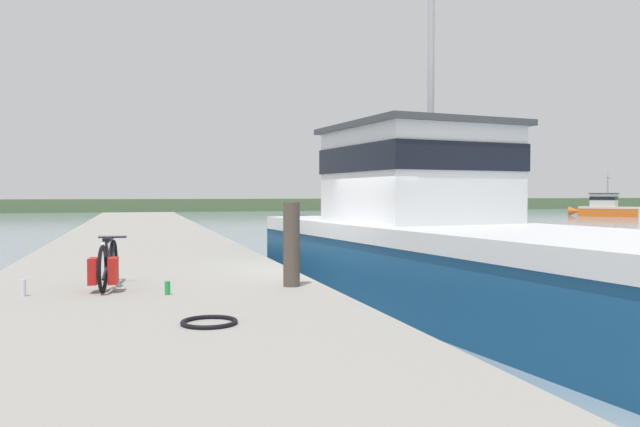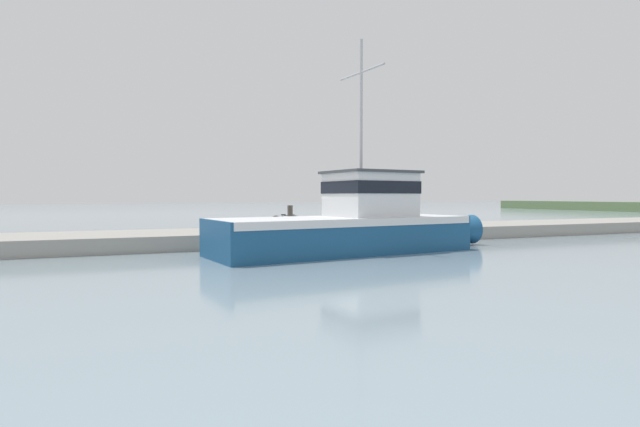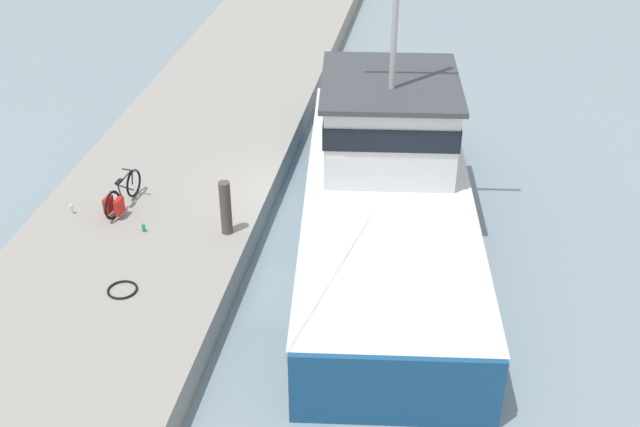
{
  "view_description": "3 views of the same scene",
  "coord_description": "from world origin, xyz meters",
  "px_view_note": "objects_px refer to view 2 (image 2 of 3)",
  "views": [
    {
      "loc": [
        -3.67,
        -11.52,
        2.18
      ],
      "look_at": [
        -0.32,
        -0.21,
        1.81
      ],
      "focal_mm": 35.0,
      "sensor_mm": 36.0,
      "label": 1
    },
    {
      "loc": [
        22.08,
        -10.3,
        2.51
      ],
      "look_at": [
        0.74,
        -1.28,
        1.7
      ],
      "focal_mm": 28.0,
      "sensor_mm": 36.0,
      "label": 2
    },
    {
      "loc": [
        3.38,
        -16.95,
        10.93
      ],
      "look_at": [
        0.84,
        -1.98,
        1.43
      ],
      "focal_mm": 45.0,
      "sensor_mm": 36.0,
      "label": 3
    }
  ],
  "objects_px": {
    "fishing_boat_main": "(355,223)",
    "mooring_post": "(290,219)",
    "bicycle_touring": "(283,222)",
    "water_bottle_on_curb": "(273,228)",
    "water_bottle_by_bike": "(270,225)"
  },
  "relations": [
    {
      "from": "fishing_boat_main",
      "to": "mooring_post",
      "type": "distance_m",
      "value": 3.95
    },
    {
      "from": "bicycle_touring",
      "to": "mooring_post",
      "type": "height_order",
      "value": "mooring_post"
    },
    {
      "from": "mooring_post",
      "to": "water_bottle_on_curb",
      "type": "height_order",
      "value": "mooring_post"
    },
    {
      "from": "fishing_boat_main",
      "to": "bicycle_touring",
      "type": "height_order",
      "value": "fishing_boat_main"
    },
    {
      "from": "water_bottle_by_bike",
      "to": "bicycle_touring",
      "type": "bearing_deg",
      "value": 18.98
    },
    {
      "from": "fishing_boat_main",
      "to": "mooring_post",
      "type": "bearing_deg",
      "value": -159.69
    },
    {
      "from": "water_bottle_by_bike",
      "to": "water_bottle_on_curb",
      "type": "xyz_separation_m",
      "value": [
        1.97,
        -0.45,
        -0.02
      ]
    },
    {
      "from": "mooring_post",
      "to": "water_bottle_by_bike",
      "type": "xyz_separation_m",
      "value": [
        -3.89,
        0.16,
        -0.54
      ]
    },
    {
      "from": "water_bottle_by_bike",
      "to": "mooring_post",
      "type": "bearing_deg",
      "value": -2.3
    },
    {
      "from": "fishing_boat_main",
      "to": "bicycle_touring",
      "type": "distance_m",
      "value": 6.42
    },
    {
      "from": "water_bottle_on_curb",
      "to": "mooring_post",
      "type": "bearing_deg",
      "value": 8.77
    },
    {
      "from": "fishing_boat_main",
      "to": "water_bottle_by_bike",
      "type": "bearing_deg",
      "value": -174.37
    },
    {
      "from": "fishing_boat_main",
      "to": "bicycle_touring",
      "type": "xyz_separation_m",
      "value": [
        -6.29,
        -1.28,
        -0.23
      ]
    },
    {
      "from": "mooring_post",
      "to": "water_bottle_by_bike",
      "type": "bearing_deg",
      "value": 177.7
    },
    {
      "from": "mooring_post",
      "to": "water_bottle_on_curb",
      "type": "bearing_deg",
      "value": -171.23
    }
  ]
}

